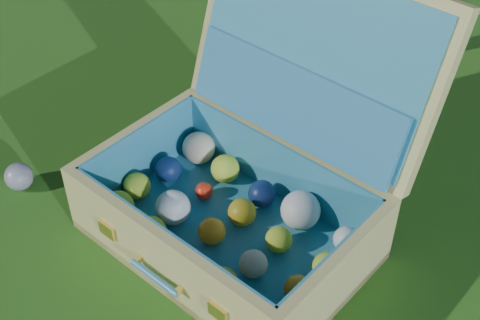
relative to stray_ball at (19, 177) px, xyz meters
name	(u,v)px	position (x,y,z in m)	size (l,w,h in m)	color
ground	(247,252)	(0.68, 0.00, -0.04)	(60.00, 60.00, 0.00)	#215114
stray_ball	(19,177)	(0.00, 0.00, 0.00)	(0.08, 0.08, 0.08)	#385893
suitcase	(254,168)	(0.65, 0.11, 0.14)	(0.87, 0.84, 0.63)	tan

